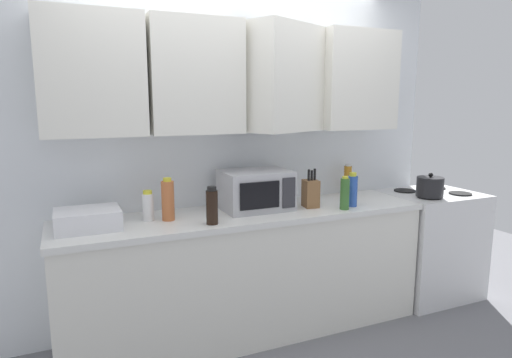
% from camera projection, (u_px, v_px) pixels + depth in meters
% --- Properties ---
extents(wall_back_with_cabinets, '(3.48, 0.57, 2.60)m').
position_uv_depth(wall_back_with_cabinets, '(235.00, 114.00, 3.20)').
color(wall_back_with_cabinets, white).
rests_on(wall_back_with_cabinets, ground_plane).
extents(counter_run, '(2.61, 0.63, 0.90)m').
position_uv_depth(counter_run, '(248.00, 272.00, 3.19)').
color(counter_run, white).
rests_on(counter_run, ground_plane).
extents(stove_range, '(0.76, 0.64, 0.91)m').
position_uv_depth(stove_range, '(428.00, 243.00, 3.84)').
color(stove_range, silver).
rests_on(stove_range, ground_plane).
extents(kettle, '(0.21, 0.21, 0.19)m').
position_uv_depth(kettle, '(430.00, 187.00, 3.56)').
color(kettle, black).
rests_on(kettle, stove_range).
extents(microwave, '(0.48, 0.37, 0.28)m').
position_uv_depth(microwave, '(256.00, 190.00, 3.17)').
color(microwave, '#B7B7BC').
rests_on(microwave, counter_run).
extents(dish_rack, '(0.38, 0.30, 0.12)m').
position_uv_depth(dish_rack, '(88.00, 219.00, 2.69)').
color(dish_rack, silver).
rests_on(dish_rack, counter_run).
extents(knife_block, '(0.12, 0.13, 0.28)m').
position_uv_depth(knife_block, '(311.00, 193.00, 3.24)').
color(knife_block, brown).
rests_on(knife_block, counter_run).
extents(bottle_soy_dark, '(0.07, 0.07, 0.24)m').
position_uv_depth(bottle_soy_dark, '(212.00, 206.00, 2.79)').
color(bottle_soy_dark, black).
rests_on(bottle_soy_dark, counter_run).
extents(bottle_green_oil, '(0.07, 0.07, 0.24)m').
position_uv_depth(bottle_green_oil, '(345.00, 194.00, 3.17)').
color(bottle_green_oil, '#386B2D').
rests_on(bottle_green_oil, counter_run).
extents(bottle_spice_jar, '(0.08, 0.08, 0.28)m').
position_uv_depth(bottle_spice_jar, '(168.00, 200.00, 2.88)').
color(bottle_spice_jar, '#BC6638').
rests_on(bottle_spice_jar, counter_run).
extents(bottle_amber_vinegar, '(0.06, 0.06, 0.26)m').
position_uv_depth(bottle_amber_vinegar, '(348.00, 180.00, 3.63)').
color(bottle_amber_vinegar, '#AD701E').
rests_on(bottle_amber_vinegar, counter_run).
extents(bottle_blue_cleaner, '(0.07, 0.07, 0.25)m').
position_uv_depth(bottle_blue_cleaner, '(352.00, 190.00, 3.27)').
color(bottle_blue_cleaner, '#2D56B7').
rests_on(bottle_blue_cleaner, counter_run).
extents(bottle_white_jar, '(0.07, 0.07, 0.20)m').
position_uv_depth(bottle_white_jar, '(148.00, 206.00, 2.88)').
color(bottle_white_jar, white).
rests_on(bottle_white_jar, counter_run).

